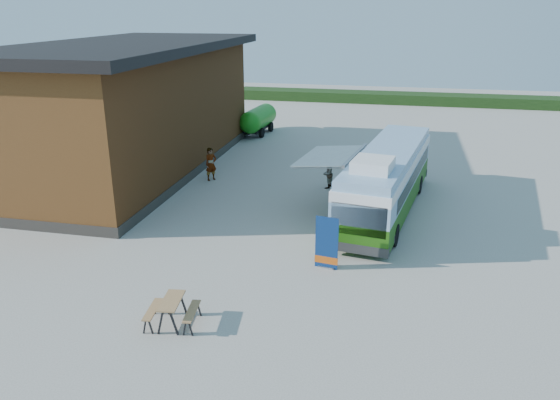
% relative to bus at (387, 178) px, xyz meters
% --- Properties ---
extents(ground, '(100.00, 100.00, 0.00)m').
position_rel_bus_xyz_m(ground, '(-4.57, -5.71, -1.71)').
color(ground, '#BCB7AD').
rests_on(ground, ground).
extents(barn, '(9.60, 21.20, 7.50)m').
position_rel_bus_xyz_m(barn, '(-15.07, 4.29, 1.88)').
color(barn, brown).
rests_on(barn, ground).
extents(hedge, '(40.00, 3.00, 1.00)m').
position_rel_bus_xyz_m(hedge, '(3.43, 32.29, -1.21)').
color(hedge, '#264419').
rests_on(hedge, ground).
extents(bus, '(4.25, 11.88, 3.58)m').
position_rel_bus_xyz_m(bus, '(0.00, 0.00, 0.00)').
color(bus, '#376911').
rests_on(bus, ground).
extents(awning, '(3.21, 4.52, 0.52)m').
position_rel_bus_xyz_m(awning, '(-2.57, -0.20, 0.89)').
color(awning, white).
rests_on(awning, ground).
extents(banner, '(0.90, 0.28, 2.08)m').
position_rel_bus_xyz_m(banner, '(-1.98, -6.56, -0.86)').
color(banner, navy).
rests_on(banner, ground).
extents(picnic_table, '(1.68, 1.53, 0.87)m').
position_rel_bus_xyz_m(picnic_table, '(-6.13, -11.47, -1.06)').
color(picnic_table, '#A87E4F').
rests_on(picnic_table, ground).
extents(person_a, '(0.80, 0.82, 1.89)m').
position_rel_bus_xyz_m(person_a, '(-9.91, 3.12, -0.76)').
color(person_a, '#999999').
rests_on(person_a, ground).
extents(person_b, '(0.80, 0.91, 1.59)m').
position_rel_bus_xyz_m(person_b, '(-3.25, 3.13, -0.91)').
color(person_b, '#999999').
rests_on(person_b, ground).
extents(slurry_tanker, '(1.98, 5.60, 2.07)m').
position_rel_bus_xyz_m(slurry_tanker, '(-10.27, 15.27, -0.52)').
color(slurry_tanker, '#1D8B19').
rests_on(slurry_tanker, ground).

